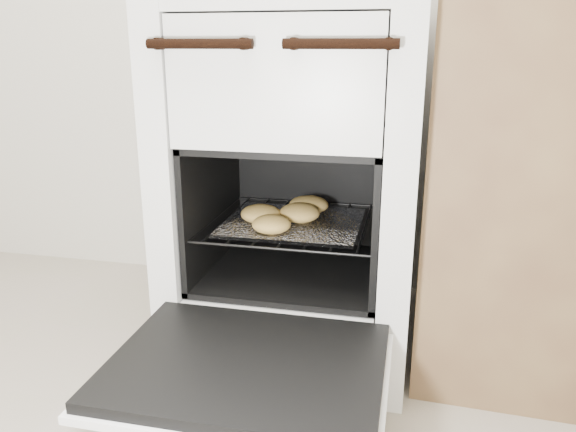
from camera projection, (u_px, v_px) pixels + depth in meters
The scene contains 5 objects.
stove at pixel (300, 182), 1.57m from camera, with size 0.64×0.71×0.97m.
oven_door at pixel (247, 368), 1.15m from camera, with size 0.57×0.44×0.04m.
oven_rack at pixel (295, 223), 1.53m from camera, with size 0.46×0.44×0.01m.
foil_sheet at pixel (293, 223), 1.51m from camera, with size 0.36×0.32×0.01m, color white.
baked_rolls at pixel (287, 213), 1.50m from camera, with size 0.25×0.32×0.05m.
Camera 1 is at (0.47, -0.35, 0.85)m, focal length 35.00 mm.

